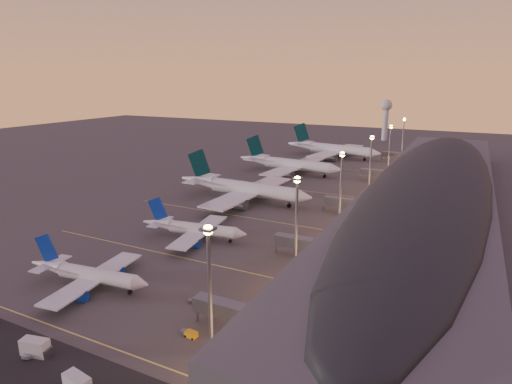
% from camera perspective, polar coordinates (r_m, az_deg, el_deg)
% --- Properties ---
extents(ground, '(700.00, 700.00, 0.00)m').
position_cam_1_polar(ground, '(129.49, -9.88, -7.51)').
color(ground, '#403E3C').
extents(airliner_narrow_south, '(34.18, 30.75, 12.20)m').
position_cam_1_polar(airliner_narrow_south, '(112.78, -21.53, -10.15)').
color(airliner_narrow_south, silver).
rests_on(airliner_narrow_south, ground).
extents(airliner_narrow_north, '(35.44, 31.97, 12.67)m').
position_cam_1_polar(airliner_narrow_north, '(135.98, -8.34, -4.85)').
color(airliner_narrow_north, silver).
rests_on(airliner_narrow_north, ground).
extents(airliner_wide_near, '(61.91, 56.38, 19.82)m').
position_cam_1_polar(airliner_wide_near, '(175.88, -1.86, 0.51)').
color(airliner_wide_near, silver).
rests_on(airliner_wide_near, ground).
extents(airliner_wide_mid, '(59.85, 54.72, 19.14)m').
position_cam_1_polar(airliner_wide_mid, '(227.06, 4.34, 3.74)').
color(airliner_wide_mid, silver).
rests_on(airliner_wide_mid, ground).
extents(airliner_wide_far, '(64.28, 59.24, 20.61)m').
position_cam_1_polar(airliner_wide_far, '(277.52, 10.05, 5.69)').
color(airliner_wide_far, silver).
rests_on(airliner_wide_far, ground).
extents(terminal_building, '(56.35, 255.00, 17.46)m').
position_cam_1_polar(terminal_building, '(172.87, 22.37, 0.37)').
color(terminal_building, '#4B4B50').
rests_on(terminal_building, ground).
extents(light_masts, '(2.20, 217.20, 25.90)m').
position_cam_1_polar(light_masts, '(167.42, 13.63, 3.72)').
color(light_masts, slate).
rests_on(light_masts, ground).
extents(radar_tower, '(9.00, 9.00, 32.50)m').
position_cam_1_polar(radar_tower, '(361.80, 16.95, 10.05)').
color(radar_tower, silver).
rests_on(radar_tower, ground).
extents(lane_markings, '(90.00, 180.36, 0.00)m').
position_cam_1_polar(lane_markings, '(161.21, -1.44, -2.73)').
color(lane_markings, '#D8C659').
rests_on(lane_markings, ground).
extents(baggage_tug_a, '(3.86, 1.91, 1.11)m').
position_cam_1_polar(baggage_tug_a, '(89.27, -8.89, -18.16)').
color(baggage_tug_a, '#F0A312').
rests_on(baggage_tug_a, ground).
extents(baggage_tug_b, '(3.70, 3.18, 1.06)m').
position_cam_1_polar(baggage_tug_b, '(100.38, -7.85, -14.11)').
color(baggage_tug_b, '#F0A312').
rests_on(baggage_tug_b, ground).
extents(catering_truck_a, '(5.93, 3.29, 3.15)m').
position_cam_1_polar(catering_truck_a, '(92.03, -27.22, -17.99)').
color(catering_truck_a, silver).
rests_on(catering_truck_a, ground).
extents(service_van_c, '(3.28, 5.02, 1.59)m').
position_cam_1_polar(service_van_c, '(93.25, -27.62, -18.08)').
color(service_van_c, silver).
rests_on(service_van_c, ground).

